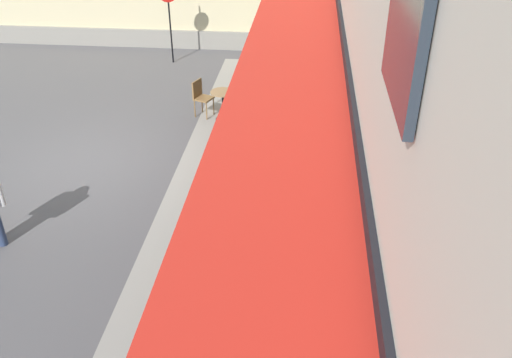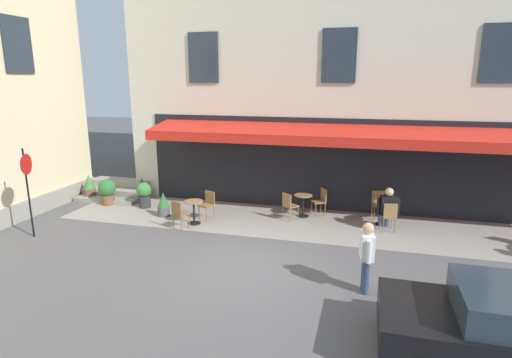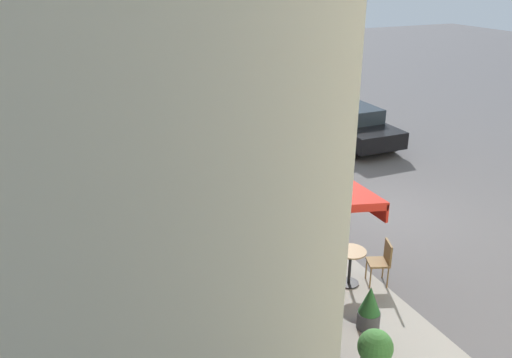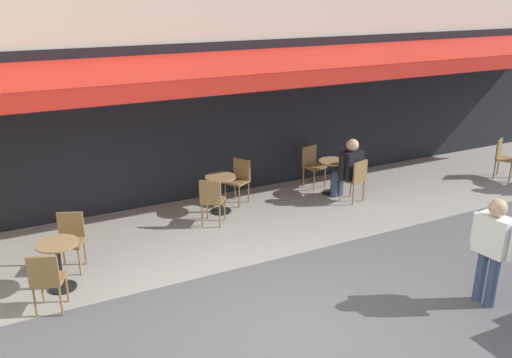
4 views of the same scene
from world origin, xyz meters
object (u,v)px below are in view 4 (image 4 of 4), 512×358
cafe_chair_wicker_corner_left (356,177)px  cafe_chair_wicker_corner_right (47,278)px  cafe_table_mid_terrace (332,172)px  cafe_chair_wicker_kerbside (239,177)px  cafe_table_far_end (59,259)px  seated_companion_in_black (348,167)px  cafe_chair_wicker_back_row (502,155)px  cafe_table_near_entrance (221,189)px  cafe_chair_wicker_near_door (212,198)px  cafe_chair_wicker_under_awning (312,162)px  cafe_chair_wicker_by_window (70,236)px  walking_pedestrian_in_white (492,244)px

cafe_chair_wicker_corner_left → cafe_chair_wicker_corner_right: size_ratio=1.00×
cafe_table_mid_terrace → cafe_chair_wicker_kerbside: bearing=-13.2°
cafe_chair_wicker_corner_left → cafe_table_far_end: cafe_chair_wicker_corner_left is taller
cafe_chair_wicker_kerbside → seated_companion_in_black: seated_companion_in_black is taller
cafe_table_far_end → cafe_chair_wicker_back_row: bearing=-176.9°
cafe_chair_wicker_kerbside → cafe_table_mid_terrace: (-1.98, 0.47, -0.06)m
cafe_table_near_entrance → cafe_chair_wicker_near_door: 0.63m
cafe_chair_wicker_corner_left → cafe_table_far_end: bearing=8.0°
cafe_table_near_entrance → cafe_chair_wicker_corner_left: (-2.69, 0.76, 0.06)m
cafe_chair_wicker_corner_left → seated_companion_in_black: size_ratio=0.69×
cafe_chair_wicker_corner_left → cafe_chair_wicker_back_row: (-3.96, 0.29, 0.00)m
cafe_chair_wicker_under_awning → seated_companion_in_black: 1.06m
cafe_chair_wicker_kerbside → seated_companion_in_black: 2.27m
cafe_chair_wicker_near_door → cafe_chair_wicker_kerbside: size_ratio=1.00×
cafe_chair_wicker_back_row → cafe_table_mid_terrace: bearing=-12.3°
cafe_chair_wicker_by_window → walking_pedestrian_in_white: walking_pedestrian_in_white is taller
cafe_chair_wicker_under_awning → cafe_chair_wicker_corner_left: bearing=102.8°
cafe_chair_wicker_corner_left → cafe_chair_wicker_by_window: same height
cafe_table_far_end → cafe_chair_wicker_by_window: bearing=-113.2°
cafe_chair_wicker_kerbside → cafe_chair_wicker_back_row: size_ratio=1.00×
cafe_chair_wicker_near_door → cafe_chair_wicker_kerbside: bearing=-139.0°
cafe_chair_wicker_kerbside → seated_companion_in_black: size_ratio=0.69×
cafe_chair_wicker_by_window → seated_companion_in_black: size_ratio=0.69×
cafe_table_near_entrance → cafe_table_mid_terrace: 2.53m
seated_companion_in_black → cafe_table_far_end: bearing=10.0°
cafe_chair_wicker_near_door → cafe_chair_wicker_corner_right: size_ratio=1.00×
cafe_table_mid_terrace → walking_pedestrian_in_white: bearing=83.6°
cafe_table_mid_terrace → cafe_table_far_end: 5.93m
cafe_chair_wicker_near_door → cafe_table_mid_terrace: (-2.92, -0.35, -0.06)m
cafe_chair_wicker_under_awning → cafe_chair_wicker_by_window: 5.59m
cafe_chair_wicker_under_awning → cafe_chair_wicker_corner_right: bearing=24.3°
cafe_chair_wicker_near_door → cafe_chair_wicker_by_window: size_ratio=1.00×
walking_pedestrian_in_white → cafe_table_near_entrance: bearing=-66.5°
walking_pedestrian_in_white → seated_companion_in_black: bearing=-98.4°
seated_companion_in_black → cafe_chair_wicker_corner_right: bearing=15.0°
cafe_chair_wicker_under_awning → walking_pedestrian_in_white: (0.38, 5.13, 0.37)m
cafe_chair_wicker_corner_right → seated_companion_in_black: 6.30m
cafe_chair_wicker_back_row → cafe_chair_wicker_near_door: bearing=-4.5°
cafe_table_near_entrance → cafe_table_far_end: size_ratio=1.00×
cafe_chair_wicker_kerbside → cafe_chair_wicker_corner_left: bearing=153.3°
cafe_chair_wicker_back_row → cafe_chair_wicker_corner_right: size_ratio=1.00×
cafe_chair_wicker_kerbside → cafe_table_far_end: bearing=26.8°
cafe_chair_wicker_under_awning → cafe_chair_wicker_by_window: size_ratio=1.00×
cafe_chair_wicker_corner_left → walking_pedestrian_in_white: (0.66, 3.89, 0.37)m
cafe_chair_wicker_kerbside → cafe_chair_wicker_corner_right: same height
cafe_chair_wicker_corner_left → cafe_chair_wicker_under_awning: 1.26m
seated_companion_in_black → cafe_table_mid_terrace: bearing=-75.6°
cafe_chair_wicker_under_awning → cafe_chair_wicker_back_row: (-4.24, 1.52, 0.00)m
cafe_chair_wicker_corner_right → cafe_chair_wicker_near_door: bearing=-151.2°
cafe_chair_wicker_by_window → seated_companion_in_black: (-5.61, -0.46, 0.16)m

